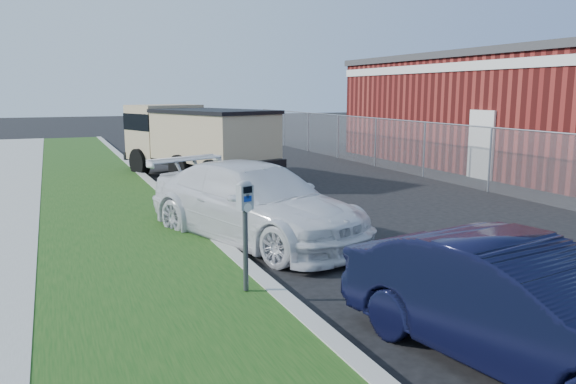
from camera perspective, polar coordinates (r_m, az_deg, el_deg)
name	(u,v)px	position (r m, az deg, el deg)	size (l,w,h in m)	color
ground	(383,252)	(10.07, 9.65, -5.99)	(120.00, 120.00, 0.00)	black
streetside	(40,253)	(10.48, -23.90, -5.71)	(6.12, 50.00, 0.15)	gray
chainlink_fence	(425,139)	(18.92, 13.72, 5.28)	(0.06, 30.06, 30.00)	slate
brick_building	(540,109)	(23.63, 24.19, 7.70)	(9.20, 14.20, 4.17)	maroon
parking_meter	(245,211)	(7.39, -4.39, -1.98)	(0.24, 0.19, 1.50)	#3F4247
white_wagon	(253,202)	(10.60, -3.62, -1.03)	(2.03, 4.99, 1.45)	white
navy_sedan	(520,307)	(6.18, 22.53, -10.71)	(1.38, 3.97, 1.31)	black
dump_truck	(195,138)	(18.34, -9.45, 5.45)	(4.12, 6.34, 2.34)	black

